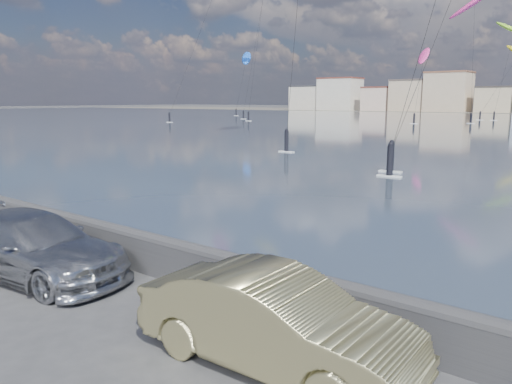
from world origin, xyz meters
TOP-DOWN VIEW (x-y plane):
  - ground at (0.00, 0.00)m, footprint 700.00×700.00m
  - seawall at (0.00, 2.70)m, footprint 400.00×0.36m
  - car_silver at (-3.53, 0.73)m, footprint 5.77×2.99m
  - car_champagne at (3.76, 1.00)m, footprint 4.92×1.91m
  - kitesurfer_0 at (-30.10, 100.03)m, footprint 6.64×18.05m
  - kitesurfer_7 at (-21.61, 102.90)m, footprint 10.37×11.86m
  - kitesurfer_11 at (-85.31, 109.62)m, footprint 7.13×12.04m

SIDE VIEW (x-z plane):
  - ground at x=0.00m, z-range 0.00..0.00m
  - seawall at x=0.00m, z-range 0.04..1.12m
  - car_champagne at x=3.76m, z-range 0.00..1.60m
  - car_silver at x=-3.53m, z-range 0.00..1.60m
  - kitesurfer_0 at x=-30.10m, z-range 5.16..21.11m
  - kitesurfer_11 at x=-85.31m, z-range 6.61..25.48m
  - kitesurfer_7 at x=-21.61m, z-range 9.74..36.74m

